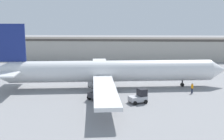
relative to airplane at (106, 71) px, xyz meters
name	(u,v)px	position (x,y,z in m)	size (l,w,h in m)	color
ground_plane	(112,88)	(1.03, 0.13, -3.11)	(400.00, 400.00, 0.00)	gray
terminal_building	(135,49)	(6.14, 40.32, 0.34)	(85.37, 10.66, 6.87)	#ADA89E
airplane	(106,71)	(0.00, 0.00, 0.00)	(44.67, 42.04, 11.80)	silver
ground_crew_worker	(192,88)	(15.01, -3.20, -2.15)	(0.39, 0.39, 1.79)	#1E2338
baggage_tug	(139,97)	(5.68, -9.52, -2.14)	(3.04, 2.79, 2.15)	#B2B2B7
belt_loader_truck	(97,92)	(-0.85, -7.80, -2.00)	(3.03, 3.08, 2.41)	#2D2D33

